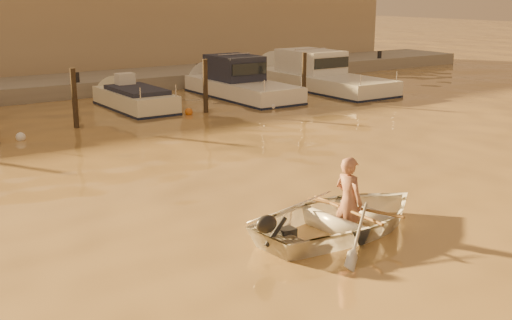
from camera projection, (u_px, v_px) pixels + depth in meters
ground_plane at (370, 269)px, 10.60m from camera, size 160.00×160.00×0.00m
dinghy at (344, 217)px, 12.20m from camera, size 4.11×3.10×0.80m
person at (349, 201)px, 12.19m from camera, size 0.47×0.67×1.75m
outboard_motor at (286, 235)px, 11.29m from camera, size 0.93×0.48×0.70m
oar_port at (354, 207)px, 12.32m from camera, size 0.67×2.03×0.13m
oar_starboard at (347, 210)px, 12.20m from camera, size 0.24×2.10×0.13m
moored_boat_3 at (135, 103)px, 24.91m from camera, size 1.76×5.20×0.95m
moored_boat_4 at (242, 83)px, 27.51m from camera, size 2.26×6.97×1.75m
moored_boat_5 at (321, 76)px, 29.89m from camera, size 2.62×8.66×1.75m
piling_2 at (75, 101)px, 21.30m from camera, size 0.18×0.18×2.20m
piling_3 at (205, 89)px, 24.01m from camera, size 0.18×0.18×2.20m
piling_4 at (304, 79)px, 26.57m from camera, size 0.18×0.18×2.20m
fender_c at (21, 137)px, 19.68m from camera, size 0.30×0.30×0.30m
fender_d at (189, 112)px, 23.77m from camera, size 0.30×0.30×0.30m
fender_e at (272, 106)px, 24.96m from camera, size 0.30×0.30×0.30m
quay at (21, 93)px, 27.75m from camera, size 52.00×4.00×1.00m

